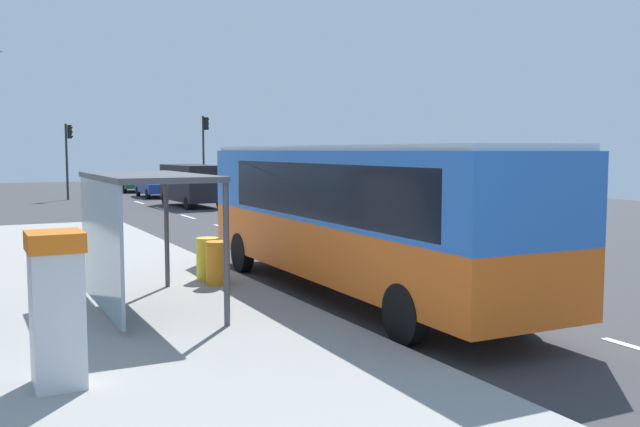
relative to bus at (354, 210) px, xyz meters
The scene contains 19 objects.
ground_plane 14.22m from the bus, 83.03° to the left, with size 56.00×92.00×0.04m, color #38383A.
sidewalk_platform 5.39m from the bus, 156.94° to the left, with size 6.20×30.00×0.18m, color #999993.
lane_stripe_seg_1 2.87m from the bus, 27.12° to the right, with size 0.16×2.20×0.01m, color silver.
lane_stripe_seg_2 4.81m from the bus, 63.85° to the left, with size 0.16×2.20×0.01m, color silver.
lane_stripe_seg_3 9.39m from the bus, 77.70° to the left, with size 0.16×2.20×0.01m, color silver.
lane_stripe_seg_4 14.25m from the bus, 82.02° to the left, with size 0.16×2.20×0.01m, color silver.
lane_stripe_seg_5 19.18m from the bus, 84.10° to the left, with size 0.16×2.20×0.01m, color silver.
lane_stripe_seg_6 24.15m from the bus, 85.33° to the left, with size 0.16×2.20×0.01m, color silver.
lane_stripe_seg_7 29.12m from the bus, 86.13° to the left, with size 0.16×2.20×0.01m, color silver.
bus is the anchor object (origin of this frame).
white_van 25.15m from the bus, 81.05° to the left, with size 2.20×5.27×2.30m.
sedan_near 33.73m from the bus, 83.17° to the left, with size 1.90×4.43×1.52m.
sedan_far 40.70m from the bus, 84.34° to the left, with size 1.91×4.43×1.52m.
ticket_machine 7.50m from the bus, 149.33° to the right, with size 0.66×0.76×1.94m.
recycling_bin_orange 3.20m from the bus, 146.81° to the left, with size 0.52×0.52×0.95m, color orange.
recycling_bin_yellow 3.61m from the bus, 136.91° to the left, with size 0.52×0.52×0.95m, color yellow.
traffic_light_near_side 33.45m from the bus, 77.54° to the left, with size 0.49×0.28×5.38m.
traffic_light_far_side 33.48m from the bus, 92.37° to the left, with size 0.49×0.28×4.75m.
bus_shelter 4.71m from the bus, behind, with size 1.80×4.00×2.50m.
Camera 1 is at (-9.12, -12.89, 3.11)m, focal length 39.43 mm.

